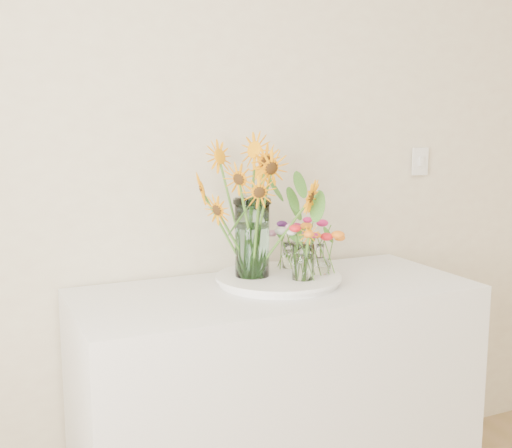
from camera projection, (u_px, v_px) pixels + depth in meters
name	position (u px, v px, depth m)	size (l,w,h in m)	color
counter	(276.00, 408.00, 2.32)	(1.40, 0.60, 0.90)	white
tray	(278.00, 280.00, 2.30)	(0.43, 0.43, 0.03)	white
mason_jar	(252.00, 238.00, 2.27)	(0.12, 0.12, 0.29)	#A1D2CA
sunflower_bouquet	(252.00, 207.00, 2.25)	(0.71, 0.71, 0.50)	orange
small_vase_a	(303.00, 262.00, 2.23)	(0.08, 0.08, 0.13)	white
wildflower_posy_a	(303.00, 250.00, 2.22)	(0.18, 0.18, 0.22)	orange
small_vase_b	(320.00, 260.00, 2.31)	(0.08, 0.08, 0.11)	white
wildflower_posy_b	(320.00, 247.00, 2.31)	(0.22, 0.22, 0.20)	orange
small_vase_c	(290.00, 256.00, 2.41)	(0.06, 0.06, 0.10)	white
wildflower_posy_c	(290.00, 244.00, 2.40)	(0.19, 0.19, 0.19)	orange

